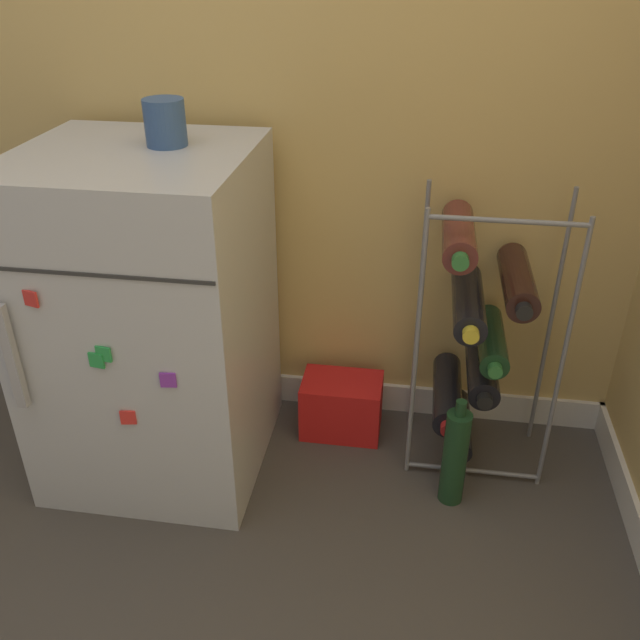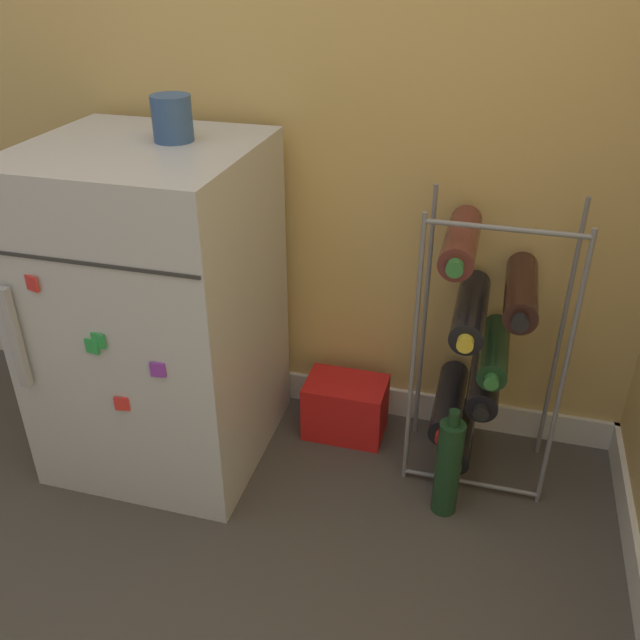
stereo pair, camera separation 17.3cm
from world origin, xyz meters
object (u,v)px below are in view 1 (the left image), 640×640
mini_fridge (152,319)px  fridge_top_cup (165,122)px  soda_box (342,406)px  loose_bottle_floor (455,457)px  wine_rack (475,334)px

mini_fridge → fridge_top_cup: (0.07, 0.06, 0.49)m
mini_fridge → soda_box: (0.47, 0.17, -0.35)m
mini_fridge → loose_bottle_floor: 0.85m
soda_box → wine_rack: bearing=-8.3°
wine_rack → fridge_top_cup: bearing=-175.3°
mini_fridge → loose_bottle_floor: size_ratio=2.78×
mini_fridge → wine_rack: 0.83m
mini_fridge → loose_bottle_floor: (0.79, -0.07, -0.29)m
loose_bottle_floor → mini_fridge: bearing=175.2°
loose_bottle_floor → soda_box: bearing=143.0°
wine_rack → fridge_top_cup: fridge_top_cup is taller
mini_fridge → fridge_top_cup: bearing=41.7°
wine_rack → soda_box: size_ratio=3.30×
mini_fridge → loose_bottle_floor: mini_fridge is taller
fridge_top_cup → wine_rack: bearing=4.7°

